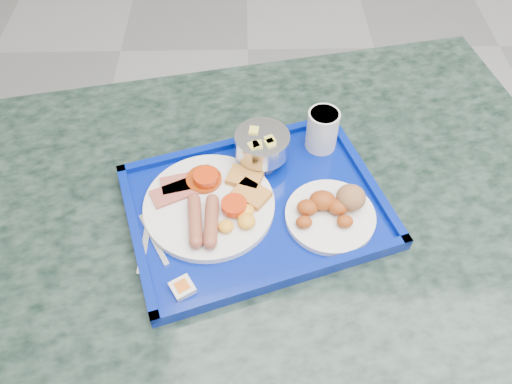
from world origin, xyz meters
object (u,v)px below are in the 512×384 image
tray (256,207)px  bread_plate (333,210)px  fruit_bowl (262,145)px  juice_cup (322,129)px  table (254,265)px  main_plate (213,204)px

tray → bread_plate: bread_plate is taller
tray → fruit_bowl: 0.12m
juice_cup → table: bearing=-132.9°
tray → fruit_bowl: size_ratio=5.13×
bread_plate → juice_cup: size_ratio=1.88×
table → fruit_bowl: (0.02, 0.11, 0.27)m
table → juice_cup: (0.14, 0.15, 0.27)m
table → juice_cup: bearing=47.1°
tray → table: bearing=149.2°
juice_cup → fruit_bowl: bearing=-161.0°
main_plate → fruit_bowl: fruit_bowl is taller
main_plate → juice_cup: (0.22, 0.16, 0.03)m
table → bread_plate: 0.28m
main_plate → bread_plate: (0.22, -0.02, 0.00)m
tray → bread_plate: (0.14, -0.03, 0.02)m
bread_plate → fruit_bowl: fruit_bowl is taller
tray → main_plate: bearing=-177.2°
bread_plate → fruit_bowl: 0.19m
tray → fruit_bowl: (0.01, 0.11, 0.05)m
tray → juice_cup: bearing=48.3°
fruit_bowl → main_plate: bearing=-129.5°
table → tray: size_ratio=2.63×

